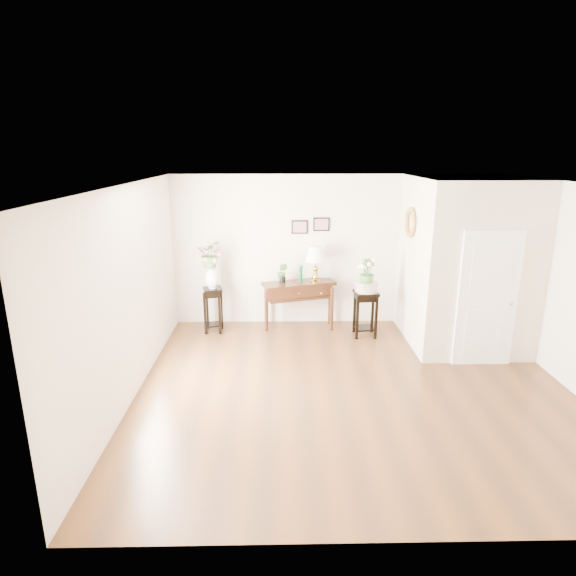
{
  "coord_description": "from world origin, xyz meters",
  "views": [
    {
      "loc": [
        -1.04,
        -6.06,
        3.22
      ],
      "look_at": [
        -0.89,
        1.3,
        1.1
      ],
      "focal_mm": 30.0,
      "sensor_mm": 36.0,
      "label": 1
    }
  ],
  "objects_px": {
    "console_table": "(299,305)",
    "plant_stand_b": "(365,314)",
    "table_lamp": "(316,263)",
    "plant_stand_a": "(213,310)"
  },
  "relations": [
    {
      "from": "console_table",
      "to": "plant_stand_a",
      "type": "relative_size",
      "value": 1.6
    },
    {
      "from": "console_table",
      "to": "plant_stand_b",
      "type": "height_order",
      "value": "console_table"
    },
    {
      "from": "plant_stand_b",
      "to": "table_lamp",
      "type": "bearing_deg",
      "value": 153.06
    },
    {
      "from": "table_lamp",
      "to": "plant_stand_b",
      "type": "bearing_deg",
      "value": -26.94
    },
    {
      "from": "table_lamp",
      "to": "plant_stand_b",
      "type": "xyz_separation_m",
      "value": [
        0.86,
        -0.44,
        -0.82
      ]
    },
    {
      "from": "plant_stand_a",
      "to": "plant_stand_b",
      "type": "distance_m",
      "value": 2.74
    },
    {
      "from": "console_table",
      "to": "plant_stand_b",
      "type": "bearing_deg",
      "value": -37.41
    },
    {
      "from": "console_table",
      "to": "table_lamp",
      "type": "height_order",
      "value": "table_lamp"
    },
    {
      "from": "table_lamp",
      "to": "plant_stand_b",
      "type": "relative_size",
      "value": 0.82
    },
    {
      "from": "plant_stand_a",
      "to": "plant_stand_b",
      "type": "height_order",
      "value": "plant_stand_a"
    }
  ]
}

